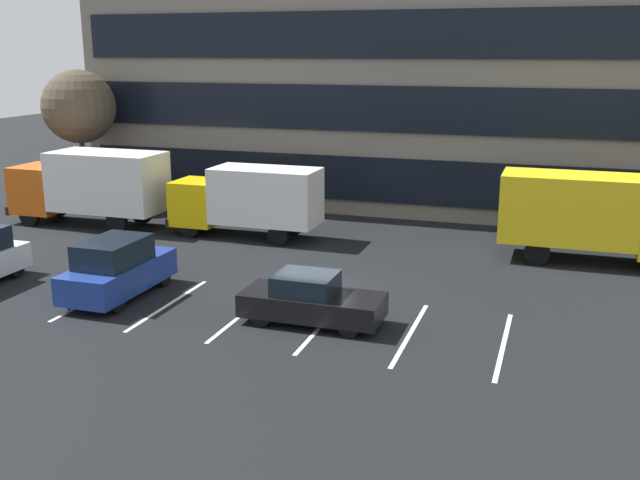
{
  "coord_description": "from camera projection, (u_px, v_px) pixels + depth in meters",
  "views": [
    {
      "loc": [
        8.26,
        -24.1,
        8.47
      ],
      "look_at": [
        -0.36,
        1.66,
        1.4
      ],
      "focal_mm": 41.2,
      "sensor_mm": 36.0,
      "label": 1
    }
  ],
  "objects": [
    {
      "name": "office_building",
      "position": [
        420.0,
        6.0,
        40.54
      ],
      "size": [
        35.92,
        11.8,
        21.6
      ],
      "color": "slate",
      "rests_on": "ground_plane"
    },
    {
      "name": "sedan_black",
      "position": [
        311.0,
        300.0,
        23.27
      ],
      "size": [
        4.51,
        1.89,
        1.61
      ],
      "color": "black",
      "rests_on": "ground_plane"
    },
    {
      "name": "bare_tree",
      "position": [
        79.0,
        107.0,
        39.85
      ],
      "size": [
        3.97,
        3.97,
        7.44
      ],
      "color": "#473323",
      "rests_on": "ground_plane"
    },
    {
      "name": "box_truck_yellow",
      "position": [
        248.0,
        198.0,
        33.71
      ],
      "size": [
        7.06,
        2.34,
        3.27
      ],
      "color": "yellow",
      "rests_on": "ground_plane"
    },
    {
      "name": "box_truck_orange",
      "position": [
        90.0,
        184.0,
        35.93
      ],
      "size": [
        7.95,
        2.63,
        3.69
      ],
      "color": "#D85914",
      "rests_on": "ground_plane"
    },
    {
      "name": "suv_navy",
      "position": [
        117.0,
        269.0,
        25.67
      ],
      "size": [
        1.99,
        4.7,
        2.12
      ],
      "color": "navy",
      "rests_on": "ground_plane"
    },
    {
      "name": "ground_plane",
      "position": [
        315.0,
        289.0,
        26.79
      ],
      "size": [
        120.0,
        120.0,
        0.0
      ],
      "primitive_type": "plane",
      "color": "black"
    },
    {
      "name": "lot_markings",
      "position": [
        283.0,
        318.0,
        23.84
      ],
      "size": [
        14.14,
        5.4,
        0.01
      ],
      "color": "silver",
      "rests_on": "ground_plane"
    },
    {
      "name": "box_truck_yellow_all",
      "position": [
        594.0,
        214.0,
        29.59
      ],
      "size": [
        7.75,
        2.57,
        3.59
      ],
      "color": "yellow",
      "rests_on": "ground_plane"
    }
  ]
}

